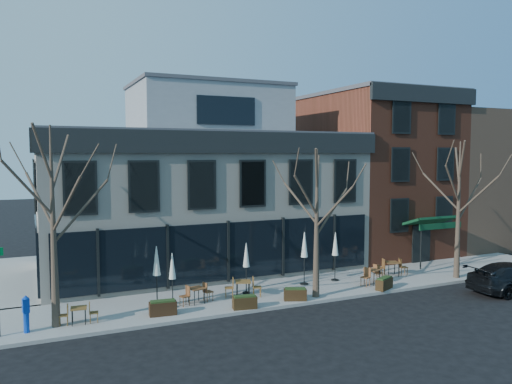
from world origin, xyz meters
name	(u,v)px	position (x,y,z in m)	size (l,w,h in m)	color
ground	(228,287)	(0.00, 0.00, 0.00)	(120.00, 120.00, 0.00)	black
sidewalk_front	(302,289)	(3.25, -2.15, 0.07)	(33.50, 4.70, 0.15)	gray
corner_building	(199,190)	(0.07, 5.07, 4.72)	(18.39, 10.39, 11.10)	silver
red_brick_building	(372,172)	(13.00, 4.98, 5.64)	(8.20, 11.78, 11.18)	brown
bg_building	(464,178)	(23.00, 6.00, 5.00)	(12.00, 12.00, 10.00)	#8C664C
tree_corner	(53,224)	(-8.49, -3.20, 4.25)	(3.93, 3.98, 7.92)	#382B21
tree_mid	(317,221)	(3.01, -3.90, 3.79)	(3.50, 3.55, 7.04)	#382B21
tree_right	(459,208)	(12.01, -3.90, 4.02)	(3.72, 3.77, 7.48)	#382B21
call_box	(26,313)	(-9.56, -3.47, 0.91)	(0.29, 0.29, 1.44)	#0E3DB9
cafe_set_0	(79,313)	(-7.65, -3.24, 0.57)	(1.57, 0.68, 0.81)	brown
cafe_set_1	(197,294)	(-2.51, -2.57, 0.60)	(1.72, 0.80, 0.88)	brown
cafe_set_2	(243,287)	(-0.19, -2.52, 0.63)	(1.82, 1.01, 0.94)	brown
cafe_set_4	(372,275)	(6.92, -3.06, 0.63)	(1.80, 1.09, 0.93)	brown
cafe_set_5	(392,267)	(9.00, -2.12, 0.64)	(1.85, 0.99, 0.95)	brown
umbrella_0	(157,264)	(-4.28, -2.37, 2.08)	(0.44, 0.44, 2.74)	black
umbrella_1	(172,269)	(-3.66, -2.69, 1.87)	(0.39, 0.39, 2.44)	black
umbrella_2	(246,258)	(0.20, -2.00, 1.91)	(0.40, 0.40, 2.49)	black
umbrella_3	(304,248)	(3.60, -1.73, 2.09)	(0.44, 0.44, 2.76)	black
umbrella_4	(335,247)	(5.52, -1.71, 1.99)	(0.42, 0.42, 2.61)	black
planter_0	(163,308)	(-4.32, -3.58, 0.47)	(1.18, 0.56, 0.64)	black
planter_1	(245,302)	(-0.82, -4.20, 0.44)	(1.12, 0.60, 0.59)	#302210
planter_2	(295,294)	(1.81, -4.01, 0.44)	(1.13, 0.80, 0.59)	black
planter_3	(384,283)	(6.82, -4.19, 0.45)	(1.17, 0.85, 0.61)	#302110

